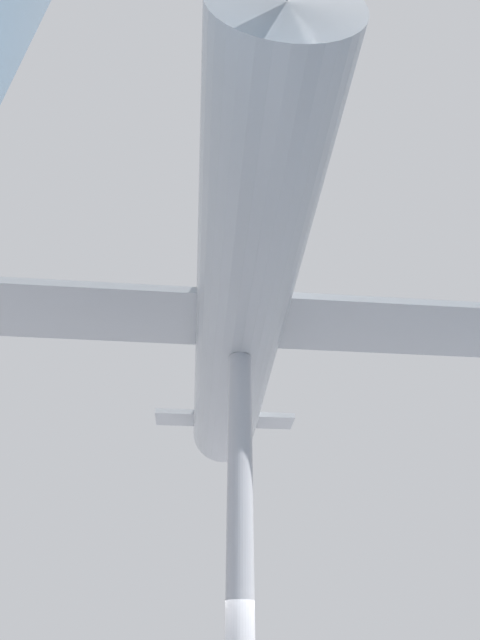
{
  "coord_description": "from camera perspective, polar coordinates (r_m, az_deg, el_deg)",
  "views": [
    {
      "loc": [
        4.07,
        9.05,
        1.5
      ],
      "look_at": [
        0.0,
        0.0,
        8.49
      ],
      "focal_mm": 28.0,
      "sensor_mm": 36.0,
      "label": 1
    }
  ],
  "objects": [
    {
      "name": "suspended_airplane",
      "position": [
        11.93,
        0.1,
        0.74
      ],
      "size": [
        14.76,
        15.22,
        3.51
      ],
      "rotation": [
        0.0,
        0.0,
        -0.34
      ],
      "color": "#B2B7BC",
      "rests_on": "support_pylon_central"
    },
    {
      "name": "support_pylon_central",
      "position": [
        10.16,
        0.0,
        -22.62
      ],
      "size": [
        0.51,
        0.51,
        7.42
      ],
      "color": "#B7B7BC",
      "rests_on": "ground_plane"
    }
  ]
}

